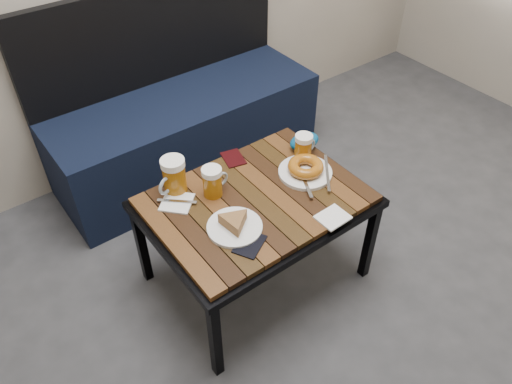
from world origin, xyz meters
TOP-DOWN VIEW (x-y plane):
  - bench at (-0.01, 1.76)m, footprint 1.40×0.50m
  - cafe_table at (-0.18, 0.90)m, footprint 0.84×0.62m
  - beer_mug_left at (-0.41, 1.12)m, footprint 0.14×0.11m
  - beer_mug_centre at (-0.30, 1.02)m, footprint 0.12×0.08m
  - beer_mug_right at (0.12, 0.98)m, footprint 0.11×0.08m
  - plate_pie at (-0.34, 0.82)m, footprint 0.20×0.20m
  - plate_bagel at (0.06, 0.90)m, footprint 0.25×0.26m
  - napkin_left at (-0.44, 1.06)m, footprint 0.16×0.16m
  - napkin_right at (-0.02, 0.64)m, footprint 0.12×0.10m
  - passport_navy at (-0.35, 0.72)m, footprint 0.15×0.13m
  - passport_burgundy at (-0.11, 1.15)m, footprint 0.10×0.13m
  - knit_pouch at (0.18, 1.04)m, footprint 0.14×0.10m

SIDE VIEW (x-z plane):
  - bench at x=-0.01m, z-range -0.20..0.75m
  - cafe_table at x=-0.18m, z-range 0.19..0.66m
  - passport_burgundy at x=-0.11m, z-range 0.47..0.48m
  - passport_navy at x=-0.35m, z-range 0.47..0.48m
  - napkin_right at x=-0.02m, z-range 0.47..0.48m
  - napkin_left at x=-0.44m, z-range 0.47..0.48m
  - plate_pie at x=-0.34m, z-range 0.47..0.52m
  - plate_bagel at x=0.06m, z-range 0.47..0.53m
  - knit_pouch at x=0.18m, z-range 0.47..0.53m
  - beer_mug_right at x=0.12m, z-range 0.47..0.59m
  - beer_mug_centre at x=-0.30m, z-range 0.47..0.60m
  - beer_mug_left at x=-0.41m, z-range 0.47..0.62m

